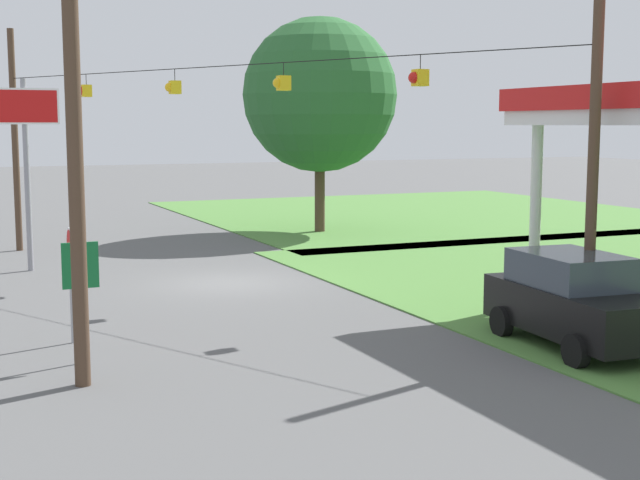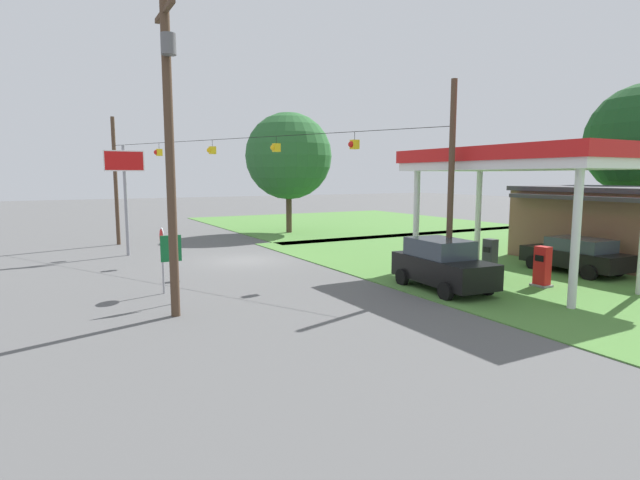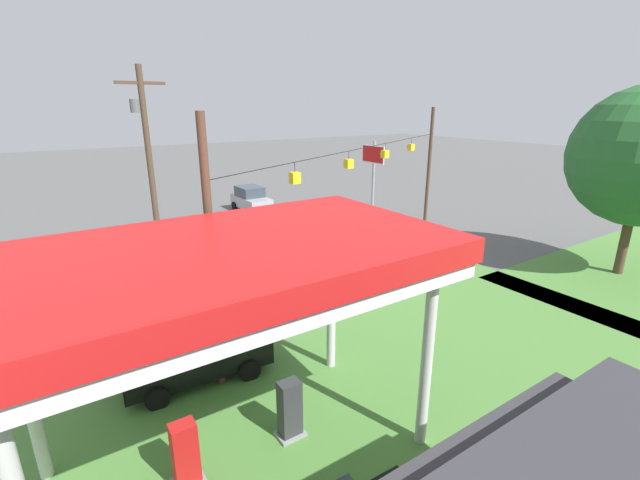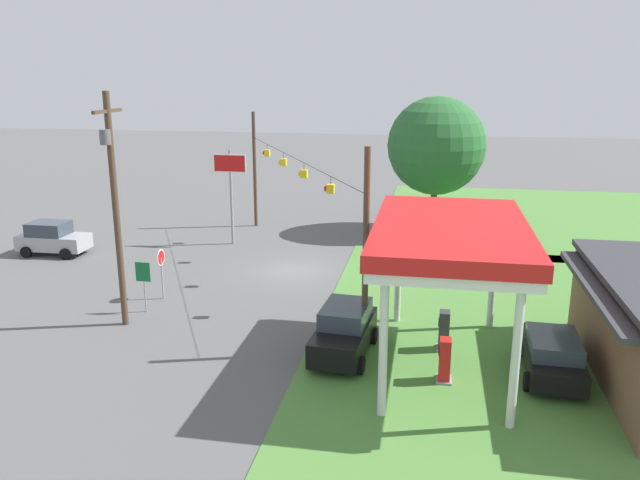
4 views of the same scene
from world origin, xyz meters
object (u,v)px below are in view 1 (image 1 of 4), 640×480
Objects in this scene: stop_sign_overhead at (25,135)px; utility_pole_main at (72,70)px; stop_sign_roadside at (70,259)px; tree_west_verge at (320,95)px; car_at_pumps_front at (574,300)px; route_sign at (81,277)px.

utility_pole_main is (13.61, -0.50, 1.26)m from stop_sign_overhead.
utility_pole_main is (3.33, -0.31, 3.77)m from stop_sign_roadside.
stop_sign_roadside is 0.41× the size of stop_sign_overhead.
tree_west_verge is at bearing 145.88° from utility_pole_main.
utility_pole_main is at bearing -92.81° from car_at_pumps_front.
stop_sign_roadside is at bearing 174.68° from utility_pole_main.
car_at_pumps_front is 0.49× the size of tree_west_verge.
route_sign is at bearing -101.75° from car_at_pumps_front.
stop_sign_roadside reaches higher than car_at_pumps_front.
route_sign is at bearing -1.21° from stop_sign_overhead.
stop_sign_roadside is 0.25× the size of utility_pole_main.
route_sign is (12.06, -0.26, -2.61)m from stop_sign_overhead.
stop_sign_overhead is 0.61× the size of utility_pole_main.
tree_west_verge reaches higher than car_at_pumps_front.
car_at_pumps_front is 0.45× the size of utility_pole_main.
stop_sign_roadside is (-4.60, -9.58, 0.81)m from car_at_pumps_front.
stop_sign_overhead is at bearing 178.79° from route_sign.
utility_pole_main reaches higher than stop_sign_roadside.
utility_pole_main is at bearing 174.68° from stop_sign_roadside.
stop_sign_overhead is at bearing -1.05° from stop_sign_roadside.
stop_sign_overhead is 12.34m from route_sign.
car_at_pumps_front is at bearing 82.73° from utility_pole_main.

